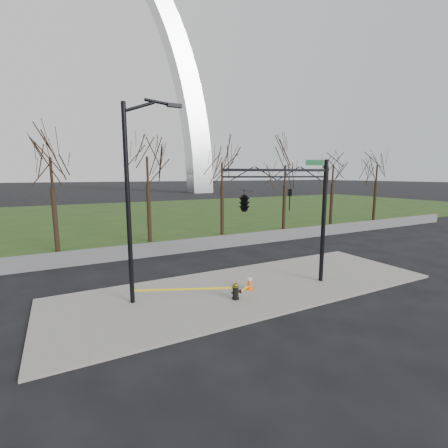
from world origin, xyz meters
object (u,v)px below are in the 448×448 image
fire_hydrant (236,291)px  traffic_signal_mast (260,200)px  traffic_cone (250,282)px  street_light (133,190)px

fire_hydrant → traffic_signal_mast: size_ratio=0.13×
fire_hydrant → traffic_cone: size_ratio=1.09×
traffic_signal_mast → street_light: bearing=-174.2°
traffic_cone → street_light: 6.51m
traffic_cone → street_light: (-4.83, 1.00, 4.24)m
street_light → traffic_signal_mast: bearing=-9.0°
street_light → traffic_signal_mast: size_ratio=1.37×
fire_hydrant → traffic_cone: (1.13, 0.70, -0.00)m
traffic_cone → traffic_signal_mast: size_ratio=0.12×
fire_hydrant → traffic_signal_mast: 4.19m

